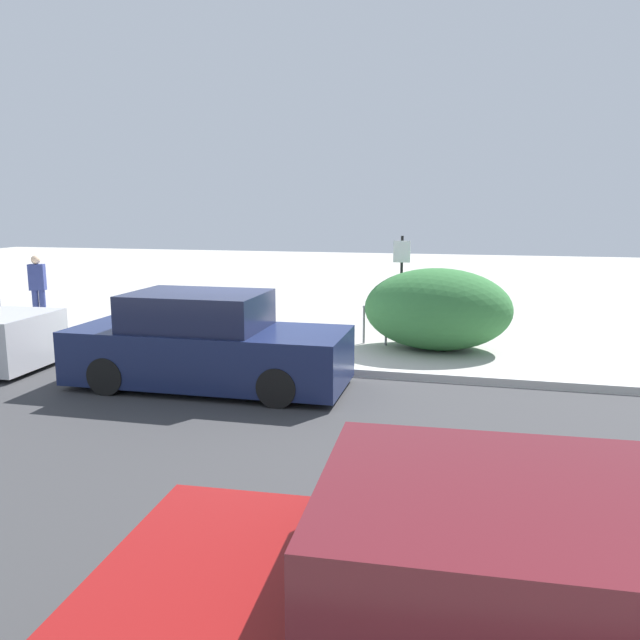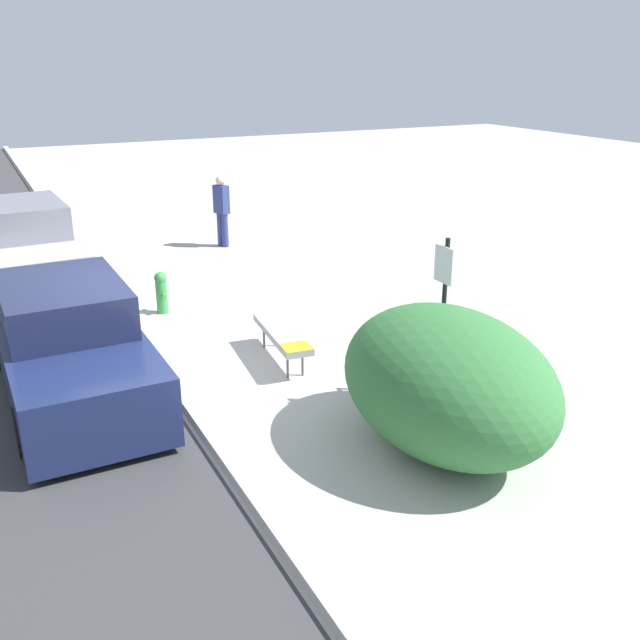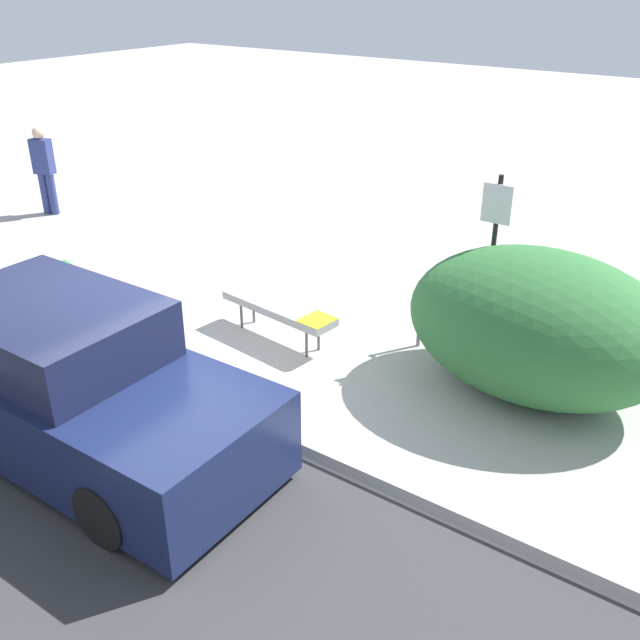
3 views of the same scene
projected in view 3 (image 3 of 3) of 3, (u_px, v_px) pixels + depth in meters
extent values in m
plane|color=#ADAAA3|center=(189.00, 398.00, 8.12)|extent=(60.00, 60.00, 0.00)
cube|color=#B7B7B2|center=(189.00, 393.00, 8.09)|extent=(60.00, 0.20, 0.13)
cylinder|color=#515156|center=(241.00, 315.00, 9.61)|extent=(0.04, 0.04, 0.40)
cylinder|color=#515156|center=(307.00, 342.00, 8.90)|extent=(0.04, 0.04, 0.40)
cylinder|color=#515156|center=(254.00, 309.00, 9.76)|extent=(0.04, 0.04, 0.40)
cylinder|color=#515156|center=(319.00, 336.00, 9.05)|extent=(0.04, 0.04, 0.40)
cube|color=#999993|center=(278.00, 308.00, 9.22)|extent=(1.74, 0.59, 0.10)
cube|color=yellow|center=(317.00, 320.00, 8.80)|extent=(0.40, 0.44, 0.01)
cylinder|color=gray|center=(420.00, 318.00, 9.06)|extent=(0.05, 0.05, 0.80)
cylinder|color=gray|center=(452.00, 331.00, 8.74)|extent=(0.05, 0.05, 0.80)
cylinder|color=gray|center=(438.00, 295.00, 8.73)|extent=(0.55, 0.15, 0.05)
cylinder|color=black|center=(491.00, 269.00, 8.56)|extent=(0.06, 0.06, 2.30)
cube|color=white|center=(497.00, 204.00, 8.17)|extent=(0.36, 0.02, 0.46)
cylinder|color=#338C3F|center=(69.00, 291.00, 10.06)|extent=(0.20, 0.20, 0.60)
sphere|color=#338C3F|center=(65.00, 268.00, 9.90)|extent=(0.22, 0.22, 0.22)
cylinder|color=#338C3F|center=(62.00, 285.00, 10.11)|extent=(0.08, 0.07, 0.07)
cylinder|color=#338C3F|center=(74.00, 290.00, 9.96)|extent=(0.08, 0.07, 0.07)
ellipsoid|color=#337038|center=(538.00, 325.00, 7.91)|extent=(3.00, 2.15, 1.68)
cylinder|color=navy|center=(52.00, 194.00, 13.98)|extent=(0.16, 0.16, 0.81)
cylinder|color=navy|center=(45.00, 193.00, 14.03)|extent=(0.16, 0.16, 0.81)
cube|color=navy|center=(42.00, 156.00, 13.68)|extent=(0.43, 0.32, 0.67)
sphere|color=beige|center=(38.00, 133.00, 13.48)|extent=(0.23, 0.23, 0.23)
cylinder|color=black|center=(229.00, 425.00, 7.12)|extent=(0.60, 0.19, 0.60)
cylinder|color=black|center=(104.00, 514.00, 5.96)|extent=(0.60, 0.19, 0.60)
cylinder|color=black|center=(54.00, 349.00, 8.54)|extent=(0.60, 0.19, 0.60)
cube|color=#19234C|center=(71.00, 397.00, 7.15)|extent=(4.50, 1.78, 0.86)
cube|color=#1A203E|center=(48.00, 330.00, 6.92)|extent=(2.17, 1.57, 0.60)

